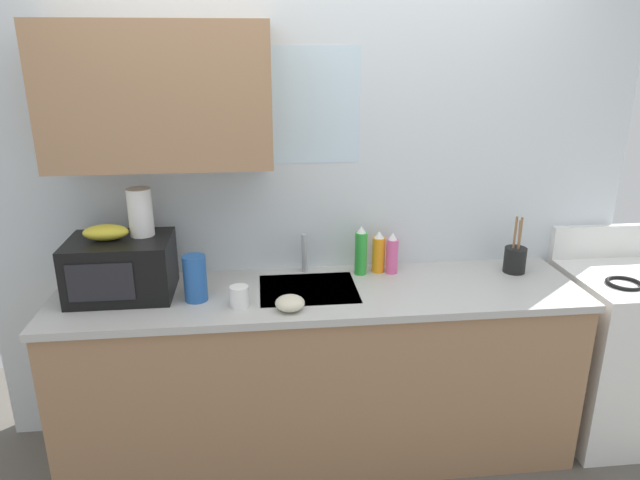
# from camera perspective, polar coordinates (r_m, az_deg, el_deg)

# --- Properties ---
(kitchen_wall_assembly) EXTENTS (3.26, 0.42, 2.50)m
(kitchen_wall_assembly) POSITION_cam_1_polar(r_m,az_deg,el_deg) (2.85, -3.34, 5.83)
(kitchen_wall_assembly) COLOR silver
(kitchen_wall_assembly) RESTS_ON ground
(counter_unit) EXTENTS (2.49, 0.63, 0.90)m
(counter_unit) POSITION_cam_1_polar(r_m,az_deg,el_deg) (2.92, -0.02, -12.97)
(counter_unit) COLOR #9E7551
(counter_unit) RESTS_ON ground
(sink_faucet) EXTENTS (0.03, 0.03, 0.20)m
(sink_faucet) POSITION_cam_1_polar(r_m,az_deg,el_deg) (2.89, -1.58, -1.32)
(sink_faucet) COLOR #B2B5BA
(sink_faucet) RESTS_ON counter_unit
(stove_range) EXTENTS (0.60, 0.60, 1.08)m
(stove_range) POSITION_cam_1_polar(r_m,az_deg,el_deg) (3.45, 27.68, -9.97)
(stove_range) COLOR white
(stove_range) RESTS_ON ground
(microwave) EXTENTS (0.46, 0.35, 0.27)m
(microwave) POSITION_cam_1_polar(r_m,az_deg,el_deg) (2.77, -19.23, -2.60)
(microwave) COLOR black
(microwave) RESTS_ON counter_unit
(banana_bunch) EXTENTS (0.20, 0.11, 0.07)m
(banana_bunch) POSITION_cam_1_polar(r_m,az_deg,el_deg) (2.73, -20.61, 0.72)
(banana_bunch) COLOR gold
(banana_bunch) RESTS_ON microwave
(paper_towel_roll) EXTENTS (0.11, 0.11, 0.22)m
(paper_towel_roll) POSITION_cam_1_polar(r_m,az_deg,el_deg) (2.72, -17.49, 2.67)
(paper_towel_roll) COLOR white
(paper_towel_roll) RESTS_ON microwave
(dish_soap_bottle_green) EXTENTS (0.06, 0.06, 0.25)m
(dish_soap_bottle_green) POSITION_cam_1_polar(r_m,az_deg,el_deg) (2.87, 4.10, -1.15)
(dish_soap_bottle_green) COLOR green
(dish_soap_bottle_green) RESTS_ON counter_unit
(dish_soap_bottle_orange) EXTENTS (0.07, 0.07, 0.22)m
(dish_soap_bottle_orange) POSITION_cam_1_polar(r_m,az_deg,el_deg) (2.91, 5.86, -1.28)
(dish_soap_bottle_orange) COLOR orange
(dish_soap_bottle_orange) RESTS_ON counter_unit
(dish_soap_bottle_pink) EXTENTS (0.06, 0.06, 0.21)m
(dish_soap_bottle_pink) POSITION_cam_1_polar(r_m,az_deg,el_deg) (2.90, 7.21, -1.42)
(dish_soap_bottle_pink) COLOR #E55999
(dish_soap_bottle_pink) RESTS_ON counter_unit
(cereal_canister) EXTENTS (0.10, 0.10, 0.21)m
(cereal_canister) POSITION_cam_1_polar(r_m,az_deg,el_deg) (2.63, -12.36, -3.75)
(cereal_canister) COLOR #2659A5
(cereal_canister) RESTS_ON counter_unit
(mug_white) EXTENTS (0.08, 0.08, 0.09)m
(mug_white) POSITION_cam_1_polar(r_m,az_deg,el_deg) (2.56, -8.06, -5.61)
(mug_white) COLOR white
(mug_white) RESTS_ON counter_unit
(utensil_crock) EXTENTS (0.11, 0.11, 0.29)m
(utensil_crock) POSITION_cam_1_polar(r_m,az_deg,el_deg) (3.06, 18.89, -1.78)
(utensil_crock) COLOR black
(utensil_crock) RESTS_ON counter_unit
(small_bowl) EXTENTS (0.13, 0.13, 0.06)m
(small_bowl) POSITION_cam_1_polar(r_m,az_deg,el_deg) (2.51, -3.02, -6.30)
(small_bowl) COLOR beige
(small_bowl) RESTS_ON counter_unit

